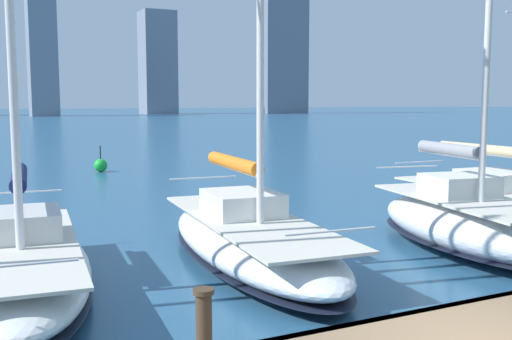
{
  "coord_description": "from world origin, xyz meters",
  "views": [
    {
      "loc": [
        5.88,
        5.46,
        3.76
      ],
      "look_at": [
        -0.02,
        -6.67,
        2.2
      ],
      "focal_mm": 42.0,
      "sensor_mm": 36.0,
      "label": 1
    }
  ],
  "objects": [
    {
      "name": "mooring_post",
      "position": [
        3.39,
        -1.1,
        1.07
      ],
      "size": [
        0.26,
        0.26,
        0.91
      ],
      "color": "#423323",
      "rests_on": "dock_pier"
    },
    {
      "name": "sailboat_orange",
      "position": [
        0.09,
        -6.8,
        0.62
      ],
      "size": [
        3.31,
        8.61,
        9.44
      ],
      "color": "silver",
      "rests_on": "ground"
    },
    {
      "name": "sailboat_grey",
      "position": [
        -5.38,
        -5.55,
        0.76
      ],
      "size": [
        3.75,
        6.96,
        10.83
      ],
      "color": "silver",
      "rests_on": "ground"
    },
    {
      "name": "channel_buoy",
      "position": [
        -0.51,
        -26.58,
        0.36
      ],
      "size": [
        0.7,
        0.7,
        1.4
      ],
      "color": "green",
      "rests_on": "ground"
    },
    {
      "name": "sailboat_tan",
      "position": [
        -8.91,
        -7.29,
        0.6
      ],
      "size": [
        3.23,
        9.58,
        9.6
      ],
      "color": "white",
      "rests_on": "ground"
    },
    {
      "name": "sailboat_navy",
      "position": [
        5.0,
        -6.99,
        0.6
      ],
      "size": [
        3.3,
        8.16,
        10.79
      ],
      "color": "white",
      "rests_on": "ground"
    }
  ]
}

